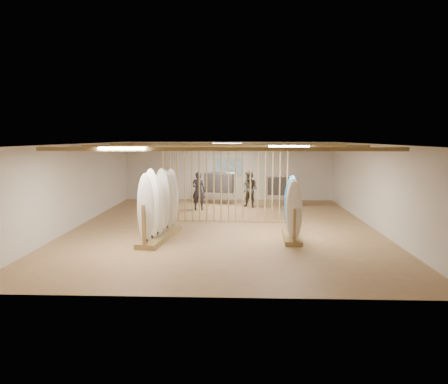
{
  "coord_description": "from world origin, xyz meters",
  "views": [
    {
      "loc": [
        0.48,
        -13.22,
        3.02
      ],
      "look_at": [
        0.0,
        0.0,
        1.2
      ],
      "focal_mm": 32.0,
      "sensor_mm": 36.0,
      "label": 1
    }
  ],
  "objects_px": {
    "rack_left": "(160,216)",
    "clothing_rack_b": "(281,186)",
    "shopper_b": "(250,187)",
    "rack_right": "(292,219)",
    "shopper_a": "(198,188)",
    "clothing_rack_a": "(219,183)"
  },
  "relations": [
    {
      "from": "rack_right",
      "to": "clothing_rack_b",
      "type": "bearing_deg",
      "value": 90.84
    },
    {
      "from": "shopper_b",
      "to": "rack_right",
      "type": "bearing_deg",
      "value": -44.08
    },
    {
      "from": "rack_left",
      "to": "rack_right",
      "type": "bearing_deg",
      "value": 11.3
    },
    {
      "from": "rack_right",
      "to": "shopper_b",
      "type": "relative_size",
      "value": 1.06
    },
    {
      "from": "clothing_rack_b",
      "to": "rack_right",
      "type": "bearing_deg",
      "value": -86.9
    },
    {
      "from": "rack_right",
      "to": "clothing_rack_b",
      "type": "distance_m",
      "value": 5.82
    },
    {
      "from": "rack_left",
      "to": "shopper_a",
      "type": "relative_size",
      "value": 1.44
    },
    {
      "from": "rack_left",
      "to": "shopper_b",
      "type": "height_order",
      "value": "rack_left"
    },
    {
      "from": "shopper_a",
      "to": "shopper_b",
      "type": "height_order",
      "value": "shopper_a"
    },
    {
      "from": "rack_left",
      "to": "clothing_rack_b",
      "type": "bearing_deg",
      "value": 63.53
    },
    {
      "from": "shopper_b",
      "to": "rack_left",
      "type": "bearing_deg",
      "value": -83.24
    },
    {
      "from": "rack_left",
      "to": "rack_right",
      "type": "height_order",
      "value": "rack_left"
    },
    {
      "from": "rack_right",
      "to": "clothing_rack_a",
      "type": "distance_m",
      "value": 6.56
    },
    {
      "from": "rack_left",
      "to": "clothing_rack_b",
      "type": "xyz_separation_m",
      "value": [
        4.22,
        5.98,
        0.17
      ]
    },
    {
      "from": "shopper_b",
      "to": "shopper_a",
      "type": "bearing_deg",
      "value": -129.27
    },
    {
      "from": "shopper_a",
      "to": "rack_left",
      "type": "bearing_deg",
      "value": 88.54
    },
    {
      "from": "rack_right",
      "to": "shopper_a",
      "type": "bearing_deg",
      "value": 128.59
    },
    {
      "from": "rack_right",
      "to": "clothing_rack_a",
      "type": "xyz_separation_m",
      "value": [
        -2.48,
        6.06,
        0.37
      ]
    },
    {
      "from": "clothing_rack_b",
      "to": "shopper_a",
      "type": "distance_m",
      "value": 3.73
    },
    {
      "from": "rack_right",
      "to": "clothing_rack_b",
      "type": "relative_size",
      "value": 1.41
    },
    {
      "from": "rack_left",
      "to": "clothing_rack_a",
      "type": "distance_m",
      "value": 6.42
    },
    {
      "from": "shopper_a",
      "to": "shopper_b",
      "type": "distance_m",
      "value": 2.25
    }
  ]
}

